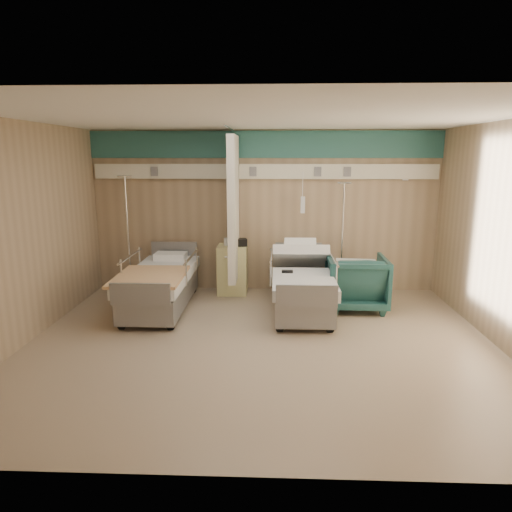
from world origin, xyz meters
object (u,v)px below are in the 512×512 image
at_px(bed_left, 161,290).
at_px(iv_stand_right, 341,272).
at_px(bedside_cabinet, 233,269).
at_px(visitor_armchair, 356,282).
at_px(iv_stand_left, 130,270).
at_px(bed_right, 302,291).

distance_m(bed_left, iv_stand_right, 3.08).
relative_size(bedside_cabinet, iv_stand_right, 0.44).
distance_m(visitor_armchair, iv_stand_left, 3.85).
distance_m(bed_right, visitor_armchair, 0.88).
bearing_deg(iv_stand_right, iv_stand_left, -178.30).
distance_m(bedside_cabinet, visitor_armchair, 2.14).
bearing_deg(bed_right, bed_left, 180.00).
distance_m(bedside_cabinet, iv_stand_right, 1.88).
xyz_separation_m(bed_right, iv_stand_right, (0.73, 0.94, 0.08)).
distance_m(bed_right, iv_stand_right, 1.19).
height_order(bed_left, iv_stand_right, iv_stand_right).
relative_size(bed_right, bed_left, 1.00).
relative_size(bed_left, iv_stand_left, 1.06).
height_order(bed_right, iv_stand_right, iv_stand_right).
xyz_separation_m(bed_right, bed_left, (-2.20, 0.00, 0.00)).
xyz_separation_m(bed_left, iv_stand_left, (-0.74, 0.83, 0.10)).
height_order(bed_right, visitor_armchair, visitor_armchair).
bearing_deg(bed_left, visitor_armchair, 3.10).
bearing_deg(visitor_armchair, bed_right, 12.14).
relative_size(visitor_armchair, iv_stand_right, 0.48).
xyz_separation_m(bed_left, visitor_armchair, (3.06, 0.17, 0.11)).
height_order(visitor_armchair, iv_stand_right, iv_stand_right).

